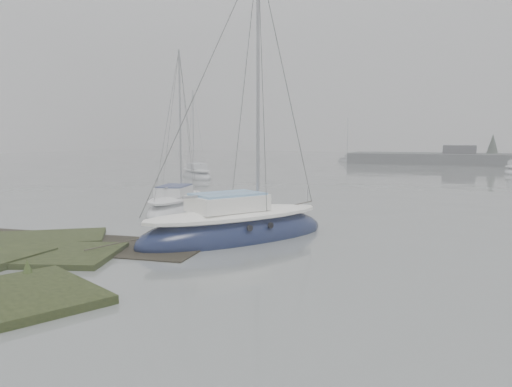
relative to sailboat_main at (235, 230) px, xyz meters
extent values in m
plane|color=slate|center=(-2.15, 22.77, -0.33)|extent=(160.00, 160.00, 0.00)
cube|color=#424247|center=(7.85, 53.77, 1.07)|extent=(4.00, 3.00, 2.20)
cone|color=#384238|center=(11.85, 55.77, 1.87)|extent=(2.00, 2.00, 3.50)
ellipsoid|color=#131B3A|center=(0.01, 0.01, -0.20)|extent=(6.31, 7.77, 1.86)
ellipsoid|color=white|center=(0.01, 0.01, 0.54)|extent=(5.35, 6.68, 0.52)
cube|color=white|center=(-0.17, -0.26, 1.00)|extent=(2.81, 3.09, 0.55)
cube|color=#7DABD5|center=(-0.17, -0.26, 1.31)|extent=(2.60, 2.85, 0.09)
cylinder|color=#939399|center=(0.55, 0.84, 5.30)|extent=(0.12, 0.12, 8.75)
cylinder|color=#939399|center=(-0.29, -0.44, 1.31)|extent=(1.77, 2.61, 0.10)
ellipsoid|color=silver|center=(-5.33, 4.90, -0.23)|extent=(3.11, 6.29, 1.46)
ellipsoid|color=silver|center=(-5.33, 4.90, 0.35)|extent=(2.57, 5.45, 0.41)
cube|color=silver|center=(-5.28, 4.65, 0.71)|extent=(1.67, 2.28, 0.43)
cube|color=navy|center=(-5.28, 4.65, 0.96)|extent=(1.55, 2.09, 0.07)
cylinder|color=#939399|center=(-5.48, 5.66, 4.10)|extent=(0.09, 0.09, 6.88)
cylinder|color=#939399|center=(-5.24, 4.48, 0.96)|extent=(0.54, 2.38, 0.08)
ellipsoid|color=#B5B9BF|center=(-14.00, 22.98, -0.23)|extent=(5.55, 5.54, 1.43)
ellipsoid|color=silver|center=(-14.00, 22.98, 0.34)|extent=(4.74, 4.73, 0.40)
cube|color=silver|center=(-13.82, 22.80, 0.69)|extent=(2.33, 2.32, 0.42)
cube|color=silver|center=(-13.82, 22.80, 0.93)|extent=(2.15, 2.14, 0.07)
cylinder|color=#939399|center=(-14.53, 23.51, 4.01)|extent=(0.09, 0.09, 6.75)
cylinder|color=#939399|center=(-13.70, 22.68, 0.93)|extent=(1.73, 1.72, 0.08)
ellipsoid|color=silver|center=(-6.57, 55.20, -0.25)|extent=(4.86, 4.23, 1.19)
ellipsoid|color=silver|center=(-6.57, 55.20, 0.22)|extent=(4.16, 3.59, 0.33)
cube|color=silver|center=(-6.40, 55.07, 0.52)|extent=(1.97, 1.84, 0.35)
cube|color=silver|center=(-6.40, 55.07, 0.71)|extent=(1.81, 1.71, 0.06)
cylinder|color=#939399|center=(-7.07, 55.58, 3.26)|extent=(0.08, 0.08, 5.58)
cylinder|color=#939399|center=(-6.29, 54.99, 0.71)|extent=(1.59, 1.23, 0.06)
camera|label=1|loc=(7.18, -16.10, 3.34)|focal=35.00mm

